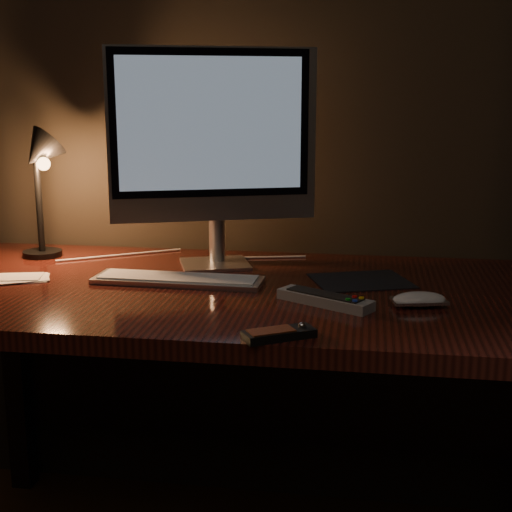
# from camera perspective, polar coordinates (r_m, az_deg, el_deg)

# --- Properties ---
(desk) EXTENTS (1.60, 0.75, 0.75)m
(desk) POSITION_cam_1_polar(r_m,az_deg,el_deg) (1.72, -0.45, -6.02)
(desk) COLOR #3E140E
(desk) RESTS_ON ground
(monitor) EXTENTS (0.49, 0.21, 0.54)m
(monitor) POSITION_cam_1_polar(r_m,az_deg,el_deg) (1.77, -3.47, 9.29)
(monitor) COLOR silver
(monitor) RESTS_ON desk
(keyboard) EXTENTS (0.40, 0.12, 0.01)m
(keyboard) POSITION_cam_1_polar(r_m,az_deg,el_deg) (1.66, -6.25, -1.86)
(keyboard) COLOR silver
(keyboard) RESTS_ON desk
(mousepad) EXTENTS (0.26, 0.24, 0.00)m
(mousepad) POSITION_cam_1_polar(r_m,az_deg,el_deg) (1.68, 8.39, -1.98)
(mousepad) COLOR black
(mousepad) RESTS_ON desk
(mouse) EXTENTS (0.12, 0.08, 0.02)m
(mouse) POSITION_cam_1_polar(r_m,az_deg,el_deg) (1.50, 12.91, -3.55)
(mouse) COLOR white
(mouse) RESTS_ON desk
(media_remote) EXTENTS (0.14, 0.11, 0.02)m
(media_remote) POSITION_cam_1_polar(r_m,az_deg,el_deg) (1.28, 1.86, -6.22)
(media_remote) COLOR black
(media_remote) RESTS_ON desk
(tv_remote) EXTENTS (0.21, 0.15, 0.03)m
(tv_remote) POSITION_cam_1_polar(r_m,az_deg,el_deg) (1.48, 5.53, -3.45)
(tv_remote) COLOR gray
(tv_remote) RESTS_ON desk
(papers) EXTENTS (0.15, 0.12, 0.01)m
(papers) POSITION_cam_1_polar(r_m,az_deg,el_deg) (1.77, -18.34, -1.70)
(papers) COLOR white
(papers) RESTS_ON desk
(desk_lamp) EXTENTS (0.17, 0.18, 0.35)m
(desk_lamp) POSITION_cam_1_polar(r_m,az_deg,el_deg) (1.93, -16.91, 6.59)
(desk_lamp) COLOR black
(desk_lamp) RESTS_ON desk
(cable) EXTENTS (0.62, 0.25, 0.01)m
(cable) POSITION_cam_1_polar(r_m,az_deg,el_deg) (1.91, -5.97, -0.10)
(cable) COLOR white
(cable) RESTS_ON desk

